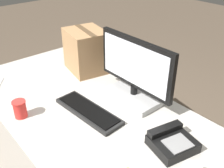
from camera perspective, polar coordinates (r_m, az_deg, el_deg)
The scene contains 7 objects.
office_desk at distance 1.85m, azimuth -5.15°, elevation -14.39°, with size 1.80×0.90×0.76m.
monitor at distance 1.59m, azimuth 4.94°, elevation 1.84°, with size 0.57×0.22×0.40m.
keyboard at distance 1.54m, azimuth -5.17°, elevation -5.84°, with size 0.46×0.18×0.03m.
desk_phone at distance 1.34m, azimuth 12.88°, elevation -12.21°, with size 0.22×0.24×0.08m.
paper_cup_left at distance 1.57m, azimuth -19.40°, elevation -5.13°, with size 0.08×0.08×0.10m.
spoon at distance 1.96m, azimuth -23.26°, elevation -0.19°, with size 0.14×0.10×0.00m.
cardboard_box at distance 1.96m, azimuth -5.60°, elevation 7.24°, with size 0.34×0.31×0.31m.
Camera 1 is at (1.10, -0.73, 1.67)m, focal length 42.00 mm.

